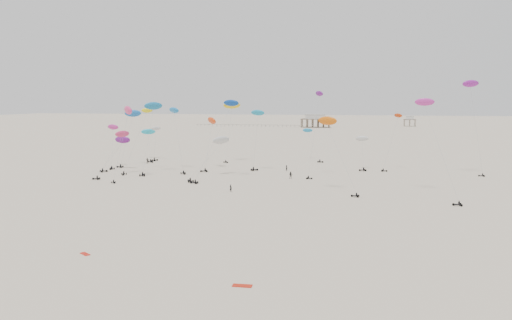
% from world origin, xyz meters
% --- Properties ---
extents(ground_plane, '(900.00, 900.00, 0.00)m').
position_xyz_m(ground_plane, '(0.00, 200.00, 0.00)').
color(ground_plane, beige).
extents(pavilion_main, '(21.00, 13.00, 9.80)m').
position_xyz_m(pavilion_main, '(-10.00, 350.00, 4.22)').
color(pavilion_main, brown).
rests_on(pavilion_main, ground).
extents(pavilion_small, '(9.00, 7.00, 8.00)m').
position_xyz_m(pavilion_small, '(60.00, 380.00, 3.49)').
color(pavilion_small, brown).
rests_on(pavilion_small, ground).
extents(pier_fence, '(80.20, 0.20, 1.50)m').
position_xyz_m(pier_fence, '(-62.00, 350.00, 0.77)').
color(pier_fence, black).
rests_on(pier_fence, ground).
extents(rig_0, '(6.24, 10.35, 13.91)m').
position_xyz_m(rig_0, '(-51.07, 118.06, 8.44)').
color(rig_0, black).
rests_on(rig_0, ground).
extents(rig_1, '(4.00, 6.81, 11.49)m').
position_xyz_m(rig_1, '(-45.14, 136.66, 5.41)').
color(rig_1, black).
rests_on(rig_1, ground).
extents(rig_2, '(4.68, 14.80, 15.24)m').
position_xyz_m(rig_2, '(-42.29, 103.33, 8.33)').
color(rig_2, black).
rests_on(rig_2, ground).
extents(rig_3, '(4.23, 15.14, 20.64)m').
position_xyz_m(rig_3, '(-39.45, 110.21, 9.50)').
color(rig_3, black).
rests_on(rig_3, ground).
extents(rig_4, '(10.10, 13.66, 20.02)m').
position_xyz_m(rig_4, '(-29.55, 115.90, 13.26)').
color(rig_4, black).
rests_on(rig_4, ground).
extents(rig_5, '(4.78, 4.31, 17.86)m').
position_xyz_m(rig_5, '(-6.52, 120.00, 11.96)').
color(rig_5, black).
rests_on(rig_5, ground).
extents(rig_6, '(6.32, 8.31, 20.11)m').
position_xyz_m(rig_6, '(-19.06, 139.11, 17.12)').
color(rig_6, black).
rests_on(rig_6, ground).
extents(rig_7, '(6.36, 9.23, 17.04)m').
position_xyz_m(rig_7, '(32.20, 129.22, 9.88)').
color(rig_7, black).
rests_on(rig_7, ground).
extents(rig_8, '(8.22, 17.82, 16.25)m').
position_xyz_m(rig_8, '(-15.03, 107.57, 8.10)').
color(rig_8, black).
rests_on(rig_8, ground).
extents(rig_9, '(10.13, 9.84, 17.87)m').
position_xyz_m(rig_9, '(16.70, 91.09, 13.25)').
color(rig_9, black).
rests_on(rig_9, ground).
extents(rig_10, '(6.63, 7.94, 26.17)m').
position_xyz_m(rig_10, '(52.53, 125.54, 22.29)').
color(rig_10, black).
rests_on(rig_10, ground).
extents(rig_11, '(8.28, 11.48, 13.93)m').
position_xyz_m(rig_11, '(6.93, 148.06, 6.46)').
color(rig_11, black).
rests_on(rig_11, ground).
extents(rig_12, '(8.33, 16.35, 24.27)m').
position_xyz_m(rig_12, '(37.92, 91.13, 15.28)').
color(rig_12, black).
rests_on(rig_12, ground).
extents(rig_13, '(9.61, 14.16, 22.68)m').
position_xyz_m(rig_13, '(-11.99, 103.13, 14.97)').
color(rig_13, black).
rests_on(rig_13, ground).
extents(rig_14, '(9.38, 13.90, 14.22)m').
position_xyz_m(rig_14, '(-48.54, 139.06, 7.52)').
color(rig_14, black).
rests_on(rig_14, ground).
extents(rig_15, '(5.31, 11.78, 20.23)m').
position_xyz_m(rig_15, '(-34.44, 109.38, 14.99)').
color(rig_15, black).
rests_on(rig_15, ground).
extents(rig_16, '(6.07, 9.97, 10.95)m').
position_xyz_m(rig_16, '(-46.79, 113.41, 6.86)').
color(rig_16, black).
rests_on(rig_16, ground).
extents(rig_17, '(5.44, 11.26, 17.94)m').
position_xyz_m(rig_17, '(-47.88, 123.99, 13.14)').
color(rig_17, black).
rests_on(rig_17, ground).
extents(rig_18, '(3.86, 6.62, 10.00)m').
position_xyz_m(rig_18, '(23.62, 127.88, 5.95)').
color(rig_18, black).
rests_on(rig_18, ground).
extents(rig_19, '(4.22, 9.75, 23.07)m').
position_xyz_m(rig_19, '(11.40, 112.23, 16.26)').
color(rig_19, black).
rests_on(rig_19, ground).
extents(rig_20, '(5.02, 14.25, 20.09)m').
position_xyz_m(rig_20, '(-37.22, 100.14, 16.18)').
color(rig_20, black).
rests_on(rig_20, ground).
extents(rig_21, '(5.20, 13.34, 16.40)m').
position_xyz_m(rig_21, '(-20.83, 121.25, 11.90)').
color(rig_21, black).
rests_on(rig_21, ground).
extents(spectator_0, '(0.84, 0.78, 1.91)m').
position_xyz_m(spectator_0, '(-5.23, 85.34, 0.00)').
color(spectator_0, black).
rests_on(spectator_0, ground).
extents(spectator_1, '(1.08, 0.66, 2.17)m').
position_xyz_m(spectator_1, '(5.38, 106.69, 0.00)').
color(spectator_1, black).
rests_on(spectator_1, ground).
extents(spectator_2, '(1.29, 0.73, 2.13)m').
position_xyz_m(spectator_2, '(-44.41, 128.15, 0.00)').
color(spectator_2, black).
rests_on(spectator_2, ground).
extents(spectator_3, '(0.87, 0.88, 2.01)m').
position_xyz_m(spectator_3, '(2.27, 120.33, 0.00)').
color(spectator_3, black).
rests_on(spectator_3, ground).
extents(grounded_kite_a, '(2.24, 1.00, 0.08)m').
position_xyz_m(grounded_kite_a, '(10.50, 30.51, 0.00)').
color(grounded_kite_a, '#B91D0B').
rests_on(grounded_kite_a, ground).
extents(grounded_kite_b, '(1.88, 1.59, 0.07)m').
position_xyz_m(grounded_kite_b, '(-12.76, 37.33, 0.00)').
color(grounded_kite_b, red).
rests_on(grounded_kite_b, ground).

